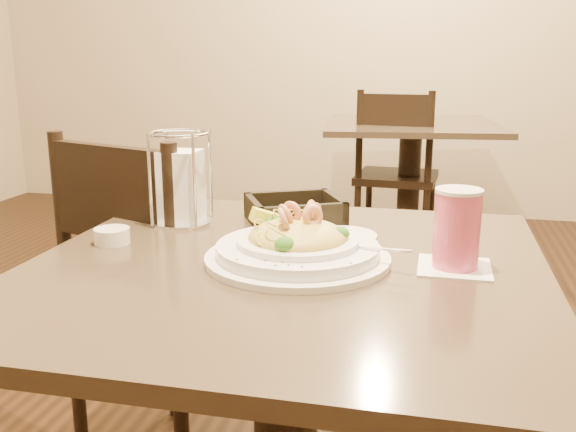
% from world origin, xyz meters
% --- Properties ---
extents(main_table, '(0.90, 0.90, 0.75)m').
position_xyz_m(main_table, '(0.00, 0.00, 0.51)').
color(main_table, black).
rests_on(main_table, ground).
extents(background_table, '(1.00, 1.00, 0.75)m').
position_xyz_m(background_table, '(0.12, 2.45, 0.51)').
color(background_table, black).
rests_on(background_table, ground).
extents(dining_chair_near, '(0.54, 0.54, 0.93)m').
position_xyz_m(dining_chair_near, '(-0.42, 0.37, 0.50)').
color(dining_chair_near, black).
rests_on(dining_chair_near, ground).
extents(dining_chair_far, '(0.45, 0.45, 0.93)m').
position_xyz_m(dining_chair_far, '(0.05, 2.41, 0.50)').
color(dining_chair_far, black).
rests_on(dining_chair_far, ground).
extents(pasta_bowl, '(0.36, 0.33, 0.11)m').
position_xyz_m(pasta_bowl, '(0.02, 0.01, 0.78)').
color(pasta_bowl, white).
rests_on(pasta_bowl, main_table).
extents(drink_glass, '(0.12, 0.12, 0.14)m').
position_xyz_m(drink_glass, '(0.29, 0.04, 0.82)').
color(drink_glass, white).
rests_on(drink_glass, main_table).
extents(bread_basket, '(0.25, 0.23, 0.05)m').
position_xyz_m(bread_basket, '(-0.04, 0.28, 0.77)').
color(bread_basket, black).
rests_on(bread_basket, main_table).
extents(napkin_caddy, '(0.13, 0.13, 0.20)m').
position_xyz_m(napkin_caddy, '(-0.28, 0.21, 0.84)').
color(napkin_caddy, silver).
rests_on(napkin_caddy, main_table).
extents(side_plate, '(0.17, 0.17, 0.01)m').
position_xyz_m(side_plate, '(0.08, 0.18, 0.75)').
color(side_plate, white).
rests_on(side_plate, main_table).
extents(butter_ramekin, '(0.08, 0.08, 0.03)m').
position_xyz_m(butter_ramekin, '(-0.35, 0.04, 0.77)').
color(butter_ramekin, white).
rests_on(butter_ramekin, main_table).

